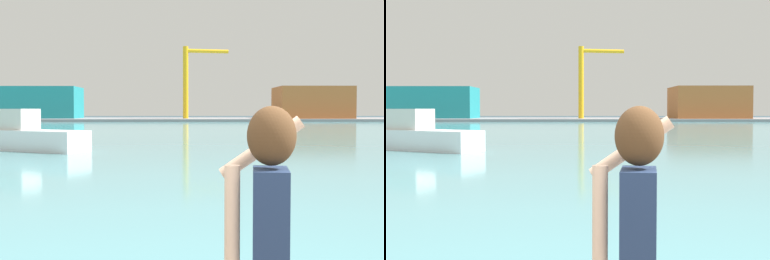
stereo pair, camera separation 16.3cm
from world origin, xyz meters
TOP-DOWN VIEW (x-y plane):
  - ground_plane at (0.00, 50.00)m, footprint 220.00×220.00m
  - harbor_water at (0.00, 52.00)m, footprint 140.00×100.00m
  - far_shore_dock at (0.00, 92.00)m, footprint 140.00×20.00m
  - person_photographer at (-0.30, 0.67)m, footprint 0.53×0.56m
  - boat_moored at (-9.20, 24.11)m, footprint 7.20×4.93m
  - warehouse_left at (-28.43, 92.80)m, footprint 15.83×9.32m
  - warehouse_right at (23.87, 90.72)m, footprint 13.40×10.69m
  - port_crane at (0.85, 89.07)m, footprint 8.53×2.13m

SIDE VIEW (x-z plane):
  - ground_plane at x=0.00m, z-range 0.00..0.00m
  - harbor_water at x=0.00m, z-range 0.00..0.02m
  - far_shore_dock at x=0.00m, z-range 0.00..0.49m
  - boat_moored at x=-9.20m, z-range -0.30..1.89m
  - person_photographer at x=-0.30m, z-range 0.66..2.40m
  - warehouse_right at x=23.87m, z-range 0.49..6.42m
  - warehouse_left at x=-28.43m, z-range 0.49..6.45m
  - port_crane at x=0.85m, z-range 1.83..15.13m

